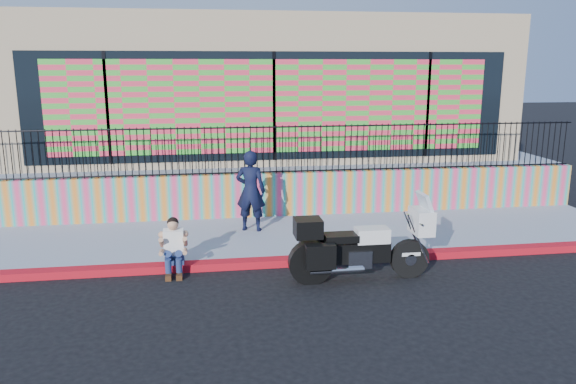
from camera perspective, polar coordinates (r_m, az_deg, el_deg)
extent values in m
plane|color=black|center=(11.36, 1.25, -7.36)|extent=(90.00, 90.00, 0.00)
cube|color=red|center=(11.33, 1.25, -7.00)|extent=(16.00, 0.30, 0.15)
cube|color=#858E9F|center=(12.87, 0.01, -4.54)|extent=(16.00, 3.00, 0.15)
cube|color=#EC3E70|center=(14.24, -0.94, -0.24)|extent=(16.00, 0.20, 1.10)
cube|color=#858E9F|center=(19.22, -2.94, 2.95)|extent=(16.00, 10.00, 1.25)
cube|color=tan|center=(18.75, -2.98, 10.77)|extent=(14.00, 8.00, 4.00)
cube|color=black|center=(14.78, -1.43, 8.68)|extent=(12.60, 0.04, 2.80)
cube|color=#F33652|center=(14.75, -1.41, 8.67)|extent=(11.48, 0.02, 2.40)
cylinder|color=black|center=(10.83, 12.23, -6.63)|extent=(0.73, 0.16, 0.73)
cylinder|color=black|center=(10.33, 2.32, -7.30)|extent=(0.73, 0.16, 0.73)
cube|color=black|center=(10.48, 7.42, -6.01)|extent=(1.05, 0.31, 0.38)
cube|color=silver|center=(10.50, 7.11, -6.60)|extent=(0.44, 0.38, 0.33)
cube|color=white|center=(10.44, 8.53, -4.33)|extent=(0.61, 0.35, 0.27)
cube|color=black|center=(10.29, 5.38, -4.62)|extent=(0.61, 0.38, 0.13)
cube|color=white|center=(10.68, 13.41, -2.90)|extent=(0.33, 0.58, 0.47)
cube|color=silver|center=(10.61, 13.74, -1.05)|extent=(0.20, 0.51, 0.37)
cube|color=black|center=(10.10, 2.04, -3.65)|extent=(0.49, 0.47, 0.33)
cube|color=black|center=(9.96, 3.32, -6.59)|extent=(0.53, 0.20, 0.44)
cube|color=black|center=(10.58, 2.58, -5.41)|extent=(0.53, 0.20, 0.44)
cube|color=white|center=(10.79, 12.26, -6.08)|extent=(0.35, 0.18, 0.07)
imported|color=black|center=(12.90, -3.82, 0.13)|extent=(0.79, 0.63, 1.88)
cube|color=navy|center=(11.17, -11.44, -6.66)|extent=(0.36, 0.28, 0.18)
cube|color=white|center=(11.02, -11.53, -5.02)|extent=(0.38, 0.27, 0.54)
sphere|color=tan|center=(10.88, -11.62, -3.27)|extent=(0.21, 0.21, 0.21)
cube|color=#472814|center=(10.83, -12.04, -8.40)|extent=(0.11, 0.26, 0.10)
cube|color=#472814|center=(10.82, -10.97, -8.37)|extent=(0.11, 0.26, 0.10)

